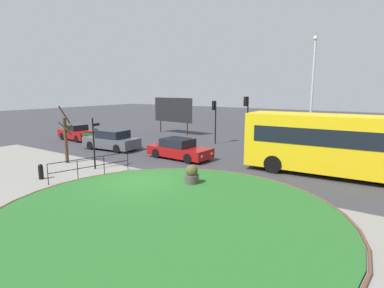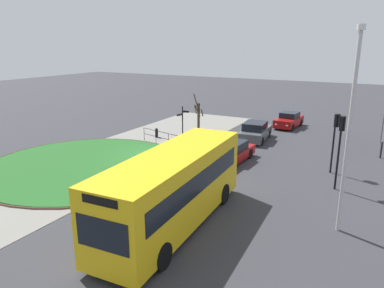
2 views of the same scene
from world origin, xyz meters
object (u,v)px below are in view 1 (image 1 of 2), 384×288
car_trailing (179,149)px  traffic_light_near (246,110)px  bollard_foreground (41,172)px  car_near_lane (77,133)px  billboard_left (173,110)px  street_tree_bare (66,137)px  car_far_lane (112,140)px  lamppost_tall (312,91)px  planter_near_signpost (192,176)px  signpost_directional (94,140)px  traffic_light_far (214,112)px  bus_yellow (337,144)px

car_trailing → traffic_light_near: (1.70, 6.91, 2.32)m
bollard_foreground → car_near_lane: bearing=136.6°
billboard_left → street_tree_bare: bearing=-76.1°
car_far_lane → lamppost_tall: 15.56m
car_near_lane → planter_near_signpost: car_near_lane is taller
car_far_lane → planter_near_signpost: bearing=153.6°
bollard_foreground → street_tree_bare: bearing=125.1°
signpost_directional → street_tree_bare: size_ratio=0.83×
bollard_foreground → car_far_lane: size_ratio=0.18×
signpost_directional → traffic_light_near: bearing=71.4°
car_far_lane → billboard_left: 9.68m
car_trailing → street_tree_bare: size_ratio=1.23×
traffic_light_near → traffic_light_far: (-2.65, -0.58, -0.26)m
bus_yellow → traffic_light_near: size_ratio=2.38×
traffic_light_far → street_tree_bare: size_ratio=1.00×
bus_yellow → traffic_light_far: size_ratio=2.63×
billboard_left → traffic_light_far: bearing=-18.4°
planter_near_signpost → lamppost_tall: bearing=78.1°
bus_yellow → car_far_lane: 15.82m
planter_near_signpost → car_far_lane: bearing=158.8°
bus_yellow → car_near_lane: bearing=178.2°
traffic_light_far → street_tree_bare: traffic_light_far is taller
car_far_lane → traffic_light_far: bearing=-133.1°
traffic_light_far → street_tree_bare: bearing=85.7°
signpost_directional → planter_near_signpost: bearing=6.4°
car_far_lane → lamppost_tall: lamppost_tall is taller
signpost_directional → traffic_light_near: (4.05, 12.01, 1.20)m
car_near_lane → billboard_left: billboard_left is taller
signpost_directional → billboard_left: (-5.10, 14.12, 0.71)m
lamppost_tall → street_tree_bare: 17.46m
bollard_foreground → bus_yellow: bearing=36.7°
signpost_directional → street_tree_bare: (-2.68, 0.01, -0.07)m
bollard_foreground → billboard_left: billboard_left is taller
bollard_foreground → car_near_lane: (-9.34, 8.85, 0.24)m
car_far_lane → street_tree_bare: (1.16, -4.67, 0.96)m
street_tree_bare → car_trailing: bearing=45.3°
bus_yellow → planter_near_signpost: bus_yellow is taller
car_near_lane → billboard_left: size_ratio=0.80×
bollard_foreground → lamppost_tall: bearing=58.6°
traffic_light_far → lamppost_tall: size_ratio=0.44×
bus_yellow → street_tree_bare: street_tree_bare is taller
car_far_lane → car_near_lane: bearing=-16.8°
bollard_foreground → planter_near_signpost: planter_near_signpost is taller
bollard_foreground → billboard_left: bearing=104.7°
signpost_directional → street_tree_bare: bearing=179.8°
car_trailing → lamppost_tall: size_ratio=0.54×
signpost_directional → bollard_foreground: bearing=-102.2°
traffic_light_near → lamppost_tall: (4.87, 0.74, 1.54)m
traffic_light_near → lamppost_tall: 5.16m
traffic_light_far → planter_near_signpost: 12.01m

